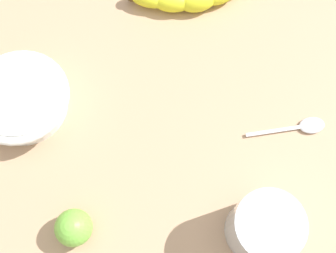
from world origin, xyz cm
name	(u,v)px	position (x,y,z in cm)	size (l,w,h in cm)	color
wooden_tabletop	(167,103)	(0.00, 0.00, 1.50)	(120.00, 120.00, 3.00)	tan
smoothie_glass	(263,228)	(15.46, -15.31, 7.38)	(8.10, 8.10, 8.78)	silver
ceramic_bowl	(21,100)	(-19.05, -5.81, 5.65)	(13.79, 13.79, 4.40)	white
lime_fruit	(74,228)	(-6.97, -20.44, 5.36)	(4.72, 4.72, 4.72)	#75C142
teaspoon	(307,126)	(20.06, 0.35, 3.40)	(10.92, 5.57, 0.80)	silver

